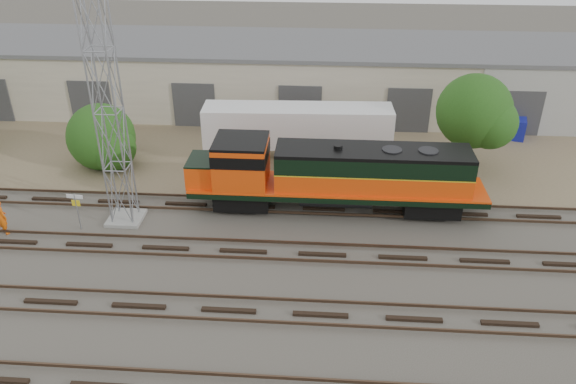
# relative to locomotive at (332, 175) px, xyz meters

# --- Properties ---
(ground) EXTENTS (140.00, 140.00, 0.00)m
(ground) POSITION_rel_locomotive_xyz_m (-4.36, -6.00, -2.28)
(ground) COLOR #47423A
(ground) RESTS_ON ground
(dirt_strip) EXTENTS (80.00, 16.00, 0.02)m
(dirt_strip) POSITION_rel_locomotive_xyz_m (-4.36, 9.00, -2.27)
(dirt_strip) COLOR #726047
(dirt_strip) RESTS_ON ground
(tracks) EXTENTS (80.00, 20.40, 0.28)m
(tracks) POSITION_rel_locomotive_xyz_m (-4.36, -9.00, -2.20)
(tracks) COLOR black
(tracks) RESTS_ON ground
(warehouse) EXTENTS (58.40, 10.40, 5.30)m
(warehouse) POSITION_rel_locomotive_xyz_m (-4.32, 16.98, 0.37)
(warehouse) COLOR beige
(warehouse) RESTS_ON ground
(locomotive) EXTENTS (16.43, 2.88, 3.95)m
(locomotive) POSITION_rel_locomotive_xyz_m (0.00, 0.00, 0.00)
(locomotive) COLOR black
(locomotive) RESTS_ON tracks
(signal_tower) EXTENTS (1.86, 1.86, 12.62)m
(signal_tower) POSITION_rel_locomotive_xyz_m (-11.30, -1.83, 3.88)
(signal_tower) COLOR gray
(signal_tower) RESTS_ON ground
(sign_post) EXTENTS (0.88, 0.10, 2.16)m
(sign_post) POSITION_rel_locomotive_xyz_m (-13.42, -2.95, -0.77)
(sign_post) COLOR gray
(sign_post) RESTS_ON ground
(worker) EXTENTS (0.86, 0.80, 1.98)m
(worker) POSITION_rel_locomotive_xyz_m (-17.29, -3.59, -1.29)
(worker) COLOR #F9620D
(worker) RESTS_ON ground
(semi_trailer) EXTENTS (12.36, 2.93, 3.78)m
(semi_trailer) POSITION_rel_locomotive_xyz_m (-1.95, 6.51, 0.10)
(semi_trailer) COLOR silver
(semi_trailer) RESTS_ON ground
(dumpster_blue) EXTENTS (1.93, 1.85, 1.50)m
(dumpster_blue) POSITION_rel_locomotive_xyz_m (13.25, 11.43, -1.53)
(dumpster_blue) COLOR #161C99
(dumpster_blue) RESTS_ON ground
(tree_mid) EXTENTS (4.60, 4.38, 4.38)m
(tree_mid) POSITION_rel_locomotive_xyz_m (-14.74, 4.87, -0.46)
(tree_mid) COLOR #382619
(tree_mid) RESTS_ON ground
(tree_east) EXTENTS (4.90, 4.66, 6.30)m
(tree_east) POSITION_rel_locomotive_xyz_m (9.02, 5.86, 1.56)
(tree_east) COLOR #382619
(tree_east) RESTS_ON ground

